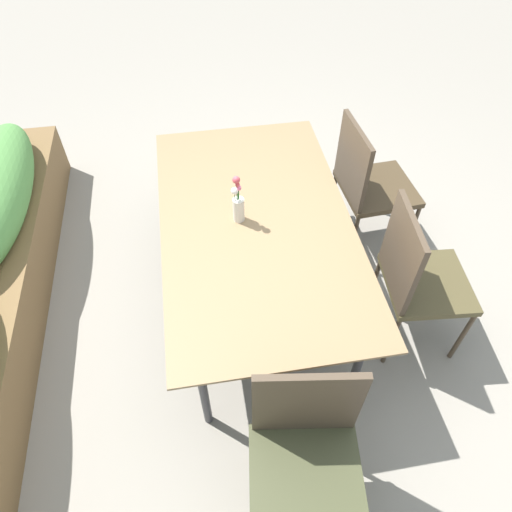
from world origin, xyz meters
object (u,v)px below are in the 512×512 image
object	(u,v)px
chair_near_right	(368,181)
chair_end_left	(306,453)
chair_near_left	(416,275)
flower_vase	(238,204)
dining_table	(256,227)

from	to	relation	value
chair_near_right	chair_end_left	xyz separation A→B (m)	(-1.64, 0.82, -0.03)
chair_near_right	chair_near_left	xyz separation A→B (m)	(-0.83, -0.00, 0.02)
chair_near_left	chair_end_left	bearing A→B (deg)	-39.90
chair_near_right	flower_vase	xyz separation A→B (m)	(-0.39, 0.92, 0.28)
dining_table	chair_end_left	distance (m)	1.24
chair_near_right	chair_end_left	bearing A→B (deg)	-29.96
dining_table	chair_near_left	distance (m)	0.93
flower_vase	dining_table	bearing A→B (deg)	-108.18
dining_table	flower_vase	size ratio (longest dim) A/B	6.11
chair_near_right	chair_near_left	size ratio (longest dim) A/B	0.97
dining_table	chair_end_left	world-z (taller)	chair_end_left
chair_near_right	chair_near_left	bearing A→B (deg)	-3.55
chair_near_right	chair_end_left	distance (m)	1.84
dining_table	chair_near_left	bearing A→B (deg)	-116.55
chair_near_right	flower_vase	distance (m)	1.04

